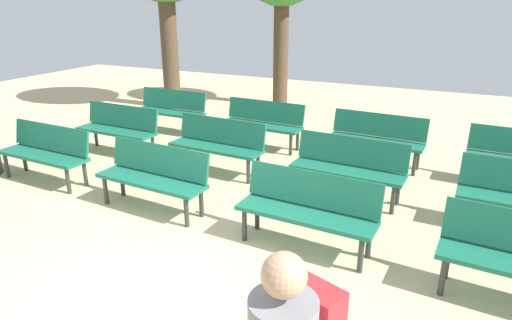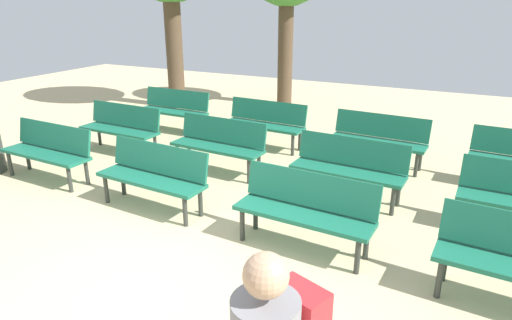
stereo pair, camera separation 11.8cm
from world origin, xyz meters
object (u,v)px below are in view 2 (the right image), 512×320
object	(u,v)px
bench_r1_c0	(121,126)
bench_r2_c1	(265,121)
bench_r0_c1	(154,173)
bench_r0_c2	(306,207)
bench_r0_c0	(49,148)
bench_r1_c1	(219,142)
bench_r2_c0	(174,108)
bench_r1_c2	(349,165)
bench_r2_c2	(379,137)

from	to	relation	value
bench_r1_c0	bench_r2_c1	size ratio (longest dim) A/B	0.99
bench_r0_c1	bench_r0_c2	xyz separation A→B (m)	(2.20, -0.07, 0.00)
bench_r0_c0	bench_r1_c1	size ratio (longest dim) A/B	1.00
bench_r0_c0	bench_r2_c0	distance (m)	3.14
bench_r1_c2	bench_r1_c1	bearing A→B (deg)	-179.95
bench_r0_c0	bench_r0_c2	world-z (taller)	same
bench_r2_c1	bench_r2_c0	bearing A→B (deg)	179.22
bench_r1_c0	bench_r2_c2	world-z (taller)	same
bench_r0_c2	bench_r2_c2	xyz separation A→B (m)	(0.17, 3.09, 0.00)
bench_r1_c2	bench_r2_c2	distance (m)	1.56
bench_r1_c1	bench_r2_c0	size ratio (longest dim) A/B	1.01
bench_r0_c2	bench_r1_c0	xyz separation A→B (m)	(-4.26, 1.71, 0.00)
bench_r0_c2	bench_r1_c0	distance (m)	4.59
bench_r0_c1	bench_r1_c0	world-z (taller)	same
bench_r1_c2	bench_r2_c0	distance (m)	4.66
bench_r0_c1	bench_r1_c2	bearing A→B (deg)	36.13
bench_r1_c0	bench_r2_c0	distance (m)	1.60
bench_r2_c0	bench_r2_c1	size ratio (longest dim) A/B	0.99
bench_r2_c0	bench_r0_c1	bearing A→B (deg)	-57.06
bench_r1_c2	bench_r2_c2	size ratio (longest dim) A/B	1.00
bench_r1_c1	bench_r0_c0	bearing A→B (deg)	-143.43
bench_r2_c2	bench_r1_c0	bearing A→B (deg)	-159.26
bench_r2_c0	bench_r2_c1	world-z (taller)	same
bench_r0_c0	bench_r0_c1	distance (m)	2.15
bench_r1_c0	bench_r2_c2	bearing A→B (deg)	18.95
bench_r0_c1	bench_r1_c1	size ratio (longest dim) A/B	1.00
bench_r0_c1	bench_r2_c2	world-z (taller)	same
bench_r1_c1	bench_r1_c2	world-z (taller)	same
bench_r2_c0	bench_r2_c2	xyz separation A→B (m)	(4.40, -0.22, 0.00)
bench_r2_c1	bench_r2_c2	xyz separation A→B (m)	(2.18, -0.08, 0.00)
bench_r0_c2	bench_r1_c2	world-z (taller)	same
bench_r0_c2	bench_r2_c1	world-z (taller)	same
bench_r0_c0	bench_r2_c1	world-z (taller)	same
bench_r0_c2	bench_r1_c2	size ratio (longest dim) A/B	1.00
bench_r2_c0	bench_r2_c2	world-z (taller)	same
bench_r2_c0	bench_r2_c2	size ratio (longest dim) A/B	0.99
bench_r0_c1	bench_r0_c2	bearing A→B (deg)	1.70
bench_r1_c2	bench_r2_c0	world-z (taller)	same
bench_r1_c2	bench_r0_c2	bearing A→B (deg)	-89.88
bench_r1_c0	bench_r2_c0	size ratio (longest dim) A/B	1.00
bench_r1_c0	bench_r2_c0	world-z (taller)	same
bench_r0_c2	bench_r2_c2	world-z (taller)	same
bench_r0_c2	bench_r1_c2	distance (m)	1.53
bench_r0_c1	bench_r2_c2	size ratio (longest dim) A/B	1.00
bench_r1_c0	bench_r2_c1	bearing A→B (deg)	34.58
bench_r1_c0	bench_r2_c2	xyz separation A→B (m)	(4.43, 1.38, 0.00)
bench_r0_c2	bench_r0_c1	bearing A→B (deg)	-178.72
bench_r2_c2	bench_r2_c1	bearing A→B (deg)	-178.68
bench_r2_c1	bench_r0_c2	bearing A→B (deg)	-54.99
bench_r1_c2	bench_r2_c2	bearing A→B (deg)	89.85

